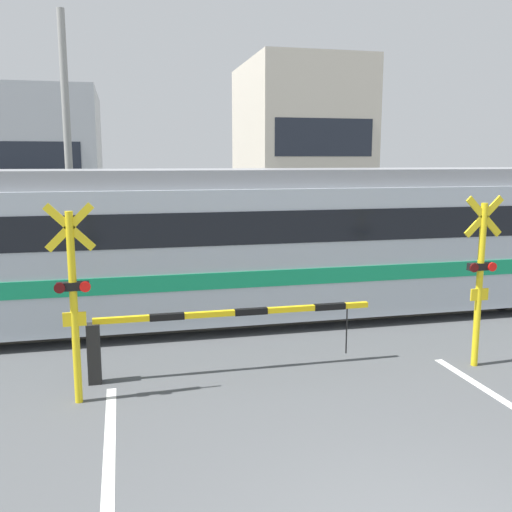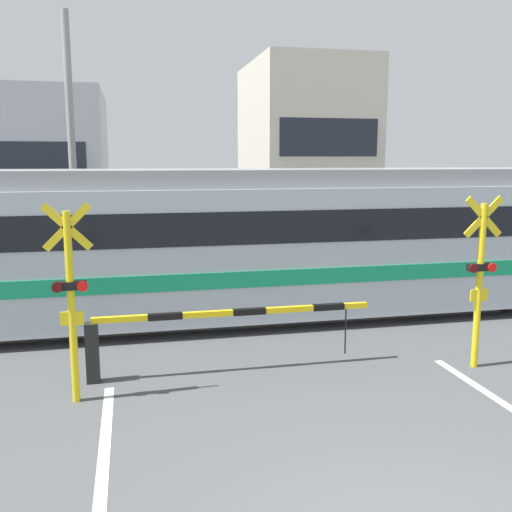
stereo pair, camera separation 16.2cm
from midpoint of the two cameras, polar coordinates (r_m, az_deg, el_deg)
name	(u,v)px [view 1 (the left image)]	position (r m, az deg, el deg)	size (l,w,h in m)	color
rail_track_near	(250,325)	(11.99, -1.01, -6.93)	(50.00, 0.10, 0.08)	#5B564C
rail_track_far	(236,308)	(13.34, -2.32, -5.21)	(50.00, 0.10, 0.08)	#5B564C
commuter_train	(215,241)	(12.21, -4.52, 1.53)	(21.29, 2.78, 3.26)	#ADB7C1
crossing_barrier_near	(183,329)	(9.28, -7.78, -7.23)	(4.66, 0.20, 1.05)	black
crossing_barrier_far	(275,256)	(16.00, 1.63, 0.01)	(4.66, 0.20, 1.05)	black
crossing_signal_left	(73,295)	(8.41, -18.33, -3.75)	(0.68, 0.15, 2.88)	yellow
crossing_signal_right	(480,274)	(10.11, 21.08, -1.71)	(0.68, 0.15, 2.88)	yellow
pedestrian	(191,240)	(17.41, -6.75, 1.59)	(0.38, 0.23, 1.79)	brown
building_left_of_street	(13,166)	(27.28, -23.32, 8.28)	(7.38, 7.14, 6.35)	#B2B7BC
building_right_of_street	(299,148)	(28.17, 4.14, 10.68)	(5.19, 7.14, 7.95)	beige
utility_pole_streetside	(68,147)	(17.81, -18.55, 10.33)	(0.22, 0.22, 7.65)	gray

